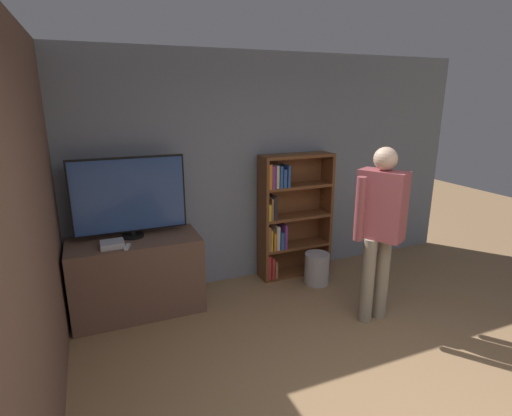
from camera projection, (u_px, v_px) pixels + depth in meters
name	position (u px, v px, depth m)	size (l,w,h in m)	color
wall_back	(243.00, 171.00, 4.73)	(6.05, 0.06, 2.70)	gray
wall_side_brick	(34.00, 231.00, 2.61)	(0.06, 4.59, 2.70)	brown
tv_ledge	(137.00, 276.00, 4.15)	(1.30, 0.61, 0.80)	brown
television	(130.00, 197.00, 4.00)	(1.12, 0.22, 0.83)	black
game_console	(112.00, 244.00, 3.84)	(0.22, 0.20, 0.05)	silver
remote_loose	(127.00, 247.00, 3.82)	(0.08, 0.14, 0.02)	white
bookshelf	(288.00, 216.00, 4.92)	(0.91, 0.28, 1.54)	brown
person	(380.00, 221.00, 3.82)	(0.58, 0.49, 1.76)	gray
waste_bin	(317.00, 269.00, 4.82)	(0.30, 0.30, 0.38)	#B7B7BC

